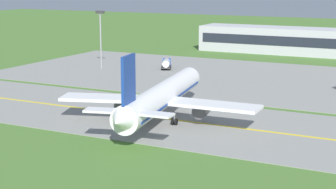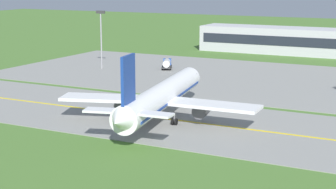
# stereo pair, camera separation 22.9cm
# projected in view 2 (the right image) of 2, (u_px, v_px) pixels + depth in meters

# --- Properties ---
(ground_plane) EXTENTS (500.00, 500.00, 0.00)m
(ground_plane) POSITION_uv_depth(u_px,v_px,m) (168.00, 120.00, 90.42)
(ground_plane) COLOR #47702D
(taxiway_strip) EXTENTS (240.00, 28.00, 0.10)m
(taxiway_strip) POSITION_uv_depth(u_px,v_px,m) (168.00, 119.00, 90.41)
(taxiway_strip) COLOR gray
(taxiway_strip) RESTS_ON ground
(apron_pad) EXTENTS (140.00, 52.00, 0.10)m
(apron_pad) POSITION_uv_depth(u_px,v_px,m) (294.00, 82.00, 122.61)
(apron_pad) COLOR gray
(apron_pad) RESTS_ON ground
(taxiway_centreline) EXTENTS (220.00, 0.60, 0.01)m
(taxiway_centreline) POSITION_uv_depth(u_px,v_px,m) (168.00, 119.00, 90.40)
(taxiway_centreline) COLOR yellow
(taxiway_centreline) RESTS_ON taxiway_strip
(airplane_lead) EXTENTS (32.20, 39.53, 12.70)m
(airplane_lead) POSITION_uv_depth(u_px,v_px,m) (161.00, 97.00, 88.24)
(airplane_lead) COLOR white
(airplane_lead) RESTS_ON ground
(service_truck_baggage) EXTENTS (4.34, 6.31, 2.65)m
(service_truck_baggage) POSITION_uv_depth(u_px,v_px,m) (167.00, 63.00, 140.10)
(service_truck_baggage) COLOR #264CA5
(service_truck_baggage) RESTS_ON ground
(terminal_building) EXTENTS (69.42, 12.15, 9.08)m
(terminal_building) POSITION_uv_depth(u_px,v_px,m) (314.00, 42.00, 165.99)
(terminal_building) COLOR #B2B2B7
(terminal_building) RESTS_ON ground
(apron_light_mast) EXTENTS (2.40, 0.50, 14.70)m
(apron_light_mast) POSITION_uv_depth(u_px,v_px,m) (101.00, 32.00, 139.07)
(apron_light_mast) COLOR gray
(apron_light_mast) RESTS_ON ground
(traffic_cone_near_edge) EXTENTS (0.44, 0.44, 0.60)m
(traffic_cone_near_edge) POSITION_uv_depth(u_px,v_px,m) (125.00, 94.00, 109.34)
(traffic_cone_near_edge) COLOR orange
(traffic_cone_near_edge) RESTS_ON ground
(traffic_cone_mid_edge) EXTENTS (0.44, 0.44, 0.60)m
(traffic_cone_mid_edge) POSITION_uv_depth(u_px,v_px,m) (160.00, 98.00, 105.15)
(traffic_cone_mid_edge) COLOR orange
(traffic_cone_mid_edge) RESTS_ON ground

